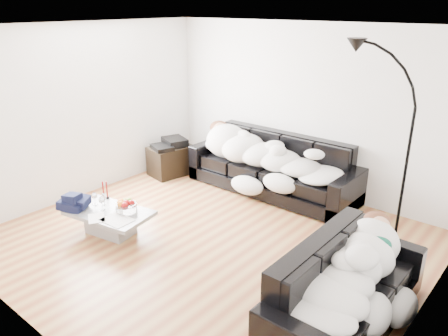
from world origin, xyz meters
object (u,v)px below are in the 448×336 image
Objects in this scene: wine_glass_b at (95,199)px; candle_left at (103,190)px; sofa_right at (347,287)px; shoes at (348,284)px; fruit_bowl at (126,205)px; sleeper_back at (271,153)px; sleeper_right at (350,265)px; wine_glass_c at (102,203)px; candle_right at (107,190)px; coffee_table at (110,222)px; av_cabinet at (171,160)px; wine_glass_a at (104,199)px; stereo at (171,143)px; sofa_back at (272,165)px; floor_lamp at (406,166)px.

candle_left is at bearing 111.87° from wine_glass_b.
shoes is (-0.19, 0.50, -0.34)m from sofa_right.
fruit_bowl is (-2.94, -0.22, 0.01)m from sofa_right.
sleeper_right is at bearing -42.56° from sleeper_back.
candle_right reaches higher than wine_glass_c.
candle_left is (-1.23, -2.25, -0.21)m from sleeper_back.
sofa_right is 1.78× the size of coffee_table.
shoes is at bearing 11.54° from candle_left.
coffee_table is at bearing -54.26° from av_cabinet.
sofa_right is at bearing 4.89° from wine_glass_a.
stereo reaches higher than shoes.
wine_glass_c and av_cabinet have the same top height.
wine_glass_c is at bearing -38.55° from candle_left.
wine_glass_b is 0.69× the size of candle_right.
sleeper_right is at bearing -43.24° from sofa_back.
sofa_right reaches higher than shoes.
sleeper_right is at bearing -1.25° from stereo.
floor_lamp is at bearing -12.03° from sleeper_back.
candle_left is 1.89m from av_cabinet.
av_cabinet is (-4.04, 1.63, -0.14)m from sofa_right.
sofa_right is at bearing -11.13° from av_cabinet.
wine_glass_a is (-1.07, -2.41, -0.05)m from sofa_back.
fruit_bowl reaches higher than coffee_table.
candle_left is 0.11× the size of floor_lamp.
wine_glass_a is at bearing 45.01° from wine_glass_b.
shoes is (2.75, 0.72, -0.35)m from fruit_bowl.
fruit_bowl is at bearing -38.59° from stereo.
fruit_bowl is at bearing -106.63° from sleeper_back.
coffee_table is 0.39m from wine_glass_b.
sofa_back is at bearing 66.11° from wine_glass_a.
sofa_back is at bearing 73.70° from fruit_bowl.
sofa_back is 3.10m from sleeper_right.
stereo reaches higher than candle_left.
sleeper_right is at bearing 6.74° from coffee_table.
wine_glass_b is 0.24m from candle_right.
shoes is (3.02, 0.90, -0.36)m from wine_glass_c.
coffee_table is 0.50m from candle_right.
wine_glass_c is (0.12, -0.11, 0.01)m from wine_glass_a.
sleeper_right is 3.17m from coffee_table.
candle_left is 0.05m from candle_right.
sleeper_back is at bearing 73.37° from fruit_bowl.
wine_glass_b is at bearing -78.66° from candle_right.
fruit_bowl is 0.39m from wine_glass_a.
candle_right is at bearing 92.28° from sleeper_right.
sofa_back is 1.66× the size of sleeper_right.
coffee_table is at bearing -27.24° from candle_left.
stereo is (-0.83, 2.02, 0.16)m from wine_glass_c.
wine_glass_b is (-1.15, -2.44, -0.25)m from sleeper_back.
sleeper_right is 1.53× the size of coffee_table.
coffee_table is at bearing 0.51° from wine_glass_b.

